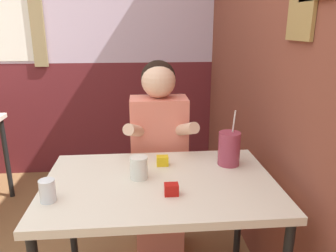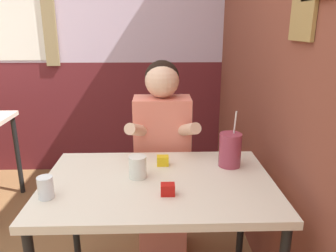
% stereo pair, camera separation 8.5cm
% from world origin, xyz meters
% --- Properties ---
extents(brick_wall_right, '(0.08, 4.20, 2.70)m').
position_xyz_m(brick_wall_right, '(1.40, 1.10, 1.35)').
color(brick_wall_right, brown).
rests_on(brick_wall_right, ground_plane).
extents(back_wall, '(5.75, 0.09, 2.70)m').
position_xyz_m(back_wall, '(-0.02, 2.23, 1.36)').
color(back_wall, silver).
rests_on(back_wall, ground_plane).
extents(main_table, '(1.07, 0.71, 0.75)m').
position_xyz_m(main_table, '(0.76, 0.42, 0.68)').
color(main_table, beige).
rests_on(main_table, ground_plane).
extents(person_seated, '(0.42, 0.40, 1.25)m').
position_xyz_m(person_seated, '(0.78, 0.92, 0.65)').
color(person_seated, '#EA7F6B').
rests_on(person_seated, ground_plane).
extents(cocktail_pitcher, '(0.11, 0.11, 0.29)m').
position_xyz_m(cocktail_pitcher, '(1.12, 0.57, 0.84)').
color(cocktail_pitcher, '#99384C').
rests_on(cocktail_pitcher, main_table).
extents(glass_near_pitcher, '(0.06, 0.06, 0.09)m').
position_xyz_m(glass_near_pitcher, '(0.29, 0.27, 0.80)').
color(glass_near_pitcher, silver).
rests_on(glass_near_pitcher, main_table).
extents(glass_center, '(0.08, 0.08, 0.11)m').
position_xyz_m(glass_center, '(0.66, 0.45, 0.80)').
color(glass_center, silver).
rests_on(glass_center, main_table).
extents(condiment_ketchup, '(0.06, 0.04, 0.05)m').
position_xyz_m(condiment_ketchup, '(0.80, 0.28, 0.77)').
color(condiment_ketchup, '#B7140F').
rests_on(condiment_ketchup, main_table).
extents(condiment_mustard, '(0.06, 0.04, 0.05)m').
position_xyz_m(condiment_mustard, '(0.78, 0.59, 0.77)').
color(condiment_mustard, yellow).
rests_on(condiment_mustard, main_table).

